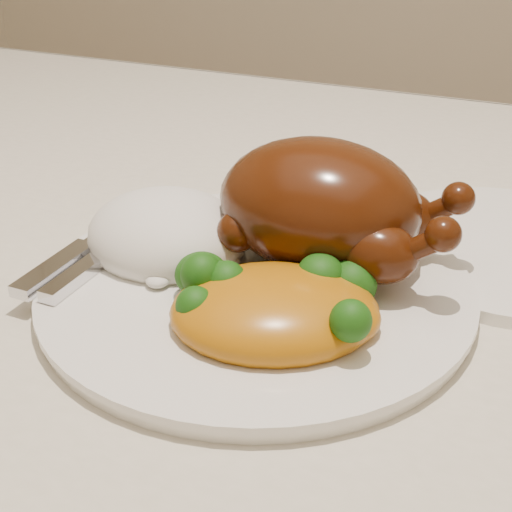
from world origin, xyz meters
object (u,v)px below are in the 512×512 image
at_px(roast_chicken, 324,206).
at_px(side_plate, 510,248).
at_px(dining_table, 213,336).
at_px(dinner_plate, 256,288).

bearing_deg(roast_chicken, side_plate, 35.98).
distance_m(side_plate, roast_chicken, 0.17).
xyz_separation_m(dining_table, side_plate, (0.24, 0.07, 0.11)).
bearing_deg(roast_chicken, dining_table, 167.10).
xyz_separation_m(side_plate, roast_chicken, (-0.13, -0.10, 0.05)).
height_order(dining_table, roast_chicken, roast_chicken).
xyz_separation_m(dinner_plate, side_plate, (0.17, 0.14, -0.00)).
bearing_deg(dinner_plate, dining_table, 136.32).
relative_size(dining_table, dinner_plate, 5.10).
bearing_deg(side_plate, dining_table, -163.17).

